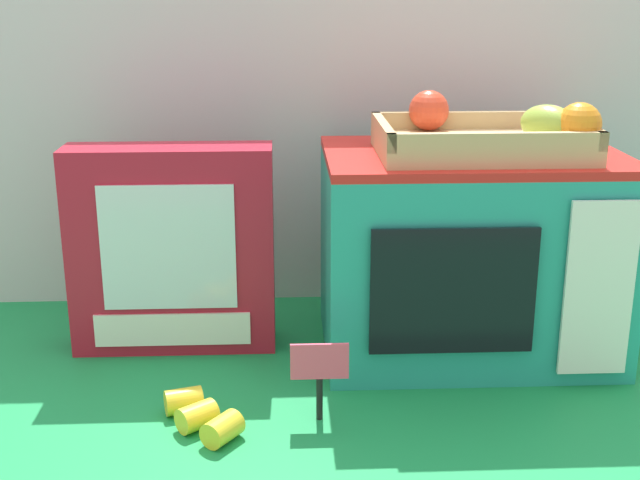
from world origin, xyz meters
The scene contains 8 objects.
ground_plane centered at (0.00, 0.00, 0.00)m, with size 1.70×1.70×0.00m, color #198C47.
display_back_panel centered at (0.00, 0.22, 0.28)m, with size 1.61×0.03×0.56m, color silver.
toy_microwave centered at (0.14, 0.00, 0.14)m, with size 0.40×0.27×0.29m.
food_groups_crate centered at (0.16, -0.02, 0.31)m, with size 0.28×0.19×0.08m.
cookie_set_box centered at (-0.28, 0.02, 0.15)m, with size 0.29×0.08×0.29m.
price_sign centered at (-0.08, -0.20, 0.07)m, with size 0.07×0.01×0.10m.
loose_toy_banana centered at (-0.23, -0.22, 0.02)m, with size 0.10×0.12×0.03m.
loose_toy_apple centered at (0.40, 0.03, 0.03)m, with size 0.06×0.06×0.06m, color red.
Camera 1 is at (-0.13, -1.11, 0.51)m, focal length 47.11 mm.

